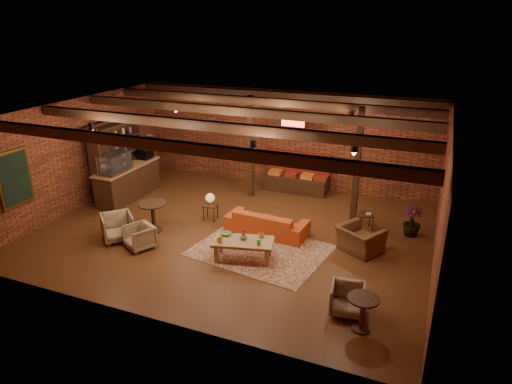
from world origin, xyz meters
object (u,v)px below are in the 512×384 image
at_px(sofa, 267,222).
at_px(armchair_far, 348,298).
at_px(side_table_book, 366,215).
at_px(round_table_right, 363,308).
at_px(plant_tall, 416,193).
at_px(coffee_table, 242,242).
at_px(armchair_right, 360,235).
at_px(armchair_b, 139,236).
at_px(round_table_left, 153,212).
at_px(armchair_a, 117,226).
at_px(side_table_lamp, 210,200).

relative_size(sofa, armchair_far, 3.32).
distance_m(side_table_book, armchair_far, 3.95).
height_order(round_table_right, plant_tall, plant_tall).
xyz_separation_m(coffee_table, plant_tall, (3.59, 2.81, 0.76)).
height_order(armchair_right, side_table_book, armchair_right).
distance_m(armchair_b, round_table_right, 5.76).
height_order(sofa, armchair_right, armchair_right).
relative_size(armchair_right, round_table_right, 1.44).
distance_m(armchair_b, plant_tall, 7.03).
bearing_deg(armchair_b, round_table_left, 132.90).
relative_size(round_table_right, plant_tall, 0.29).
height_order(round_table_left, armchair_b, round_table_left).
bearing_deg(round_table_left, armchair_a, -124.60).
bearing_deg(sofa, armchair_far, 139.32).
bearing_deg(coffee_table, armchair_a, -175.11).
bearing_deg(armchair_right, round_table_right, 131.22).
bearing_deg(armchair_right, armchair_a, 46.47).
xyz_separation_m(sofa, armchair_far, (2.68, -2.65, 0.01)).
bearing_deg(armchair_far, sofa, 127.96).
distance_m(armchair_b, side_table_book, 5.94).
height_order(round_table_left, armchair_right, armchair_right).
relative_size(side_table_lamp, armchair_a, 1.05).
relative_size(coffee_table, armchair_far, 2.37).
bearing_deg(armchair_a, armchair_right, -31.13).
relative_size(sofa, side_table_lamp, 2.70).
distance_m(sofa, armchair_a, 3.85).
xyz_separation_m(round_table_left, round_table_right, (5.90, -2.08, -0.08)).
bearing_deg(plant_tall, armchair_b, -152.04).
height_order(coffee_table, armchair_b, coffee_table).
distance_m(sofa, side_table_book, 2.69).
bearing_deg(round_table_right, armchair_right, 101.01).
xyz_separation_m(round_table_right, plant_tall, (0.51, 4.38, 0.74)).
bearing_deg(armchair_a, round_table_left, 8.01).
bearing_deg(sofa, armchair_right, -177.69).
bearing_deg(side_table_lamp, side_table_book, 14.78).
bearing_deg(armchair_far, coffee_table, 149.65).
distance_m(coffee_table, plant_tall, 4.62).
bearing_deg(side_table_book, plant_tall, 1.70).
distance_m(armchair_right, plant_tall, 1.93).
relative_size(coffee_table, armchair_a, 2.03).
relative_size(coffee_table, side_table_book, 3.02).
bearing_deg(sofa, armchair_a, 31.65).
xyz_separation_m(round_table_left, side_table_book, (5.23, 2.27, -0.13)).
bearing_deg(coffee_table, round_table_left, 169.84).
xyz_separation_m(side_table_lamp, armchair_right, (4.22, -0.26, -0.18)).
distance_m(armchair_a, armchair_far, 6.16).
distance_m(side_table_lamp, armchair_b, 2.33).
bearing_deg(coffee_table, armchair_right, 29.74).
relative_size(armchair_a, round_table_right, 1.12).
xyz_separation_m(armchair_a, armchair_b, (0.79, -0.17, -0.05)).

